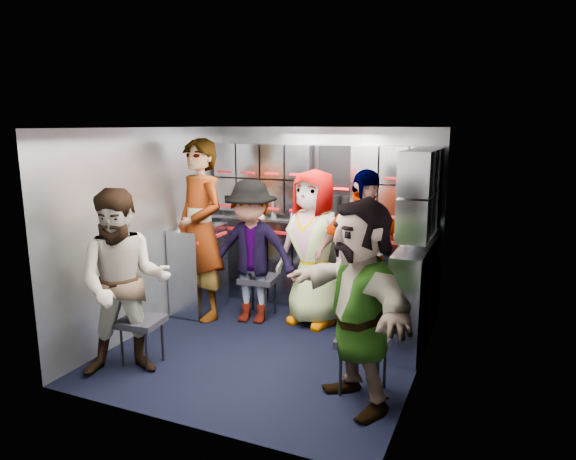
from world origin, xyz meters
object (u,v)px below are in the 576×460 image
at_px(attendant_arc_c, 313,248).
at_px(attendant_arc_a, 124,284).
at_px(jump_seat_center, 318,284).
at_px(attendant_standing, 201,230).
at_px(jump_seat_near_right, 364,343).
at_px(attendant_arc_e, 359,304).
at_px(jump_seat_near_left, 141,324).
at_px(attendant_arc_d, 362,256).
at_px(jump_seat_mid_right, 365,296).
at_px(jump_seat_mid_left, 259,281).
at_px(attendant_arc_b, 251,252).

bearing_deg(attendant_arc_c, attendant_arc_a, -109.72).
relative_size(jump_seat_center, attendant_standing, 0.22).
height_order(jump_seat_center, jump_seat_near_right, jump_seat_near_right).
height_order(attendant_arc_c, attendant_arc_e, attendant_arc_c).
height_order(jump_seat_near_left, jump_seat_center, jump_seat_center).
distance_m(jump_seat_near_left, jump_seat_center, 2.01).
distance_m(attendant_arc_d, attendant_arc_e, 1.27).
bearing_deg(attendant_arc_a, jump_seat_near_right, -18.97).
bearing_deg(attendant_arc_a, jump_seat_mid_right, 13.43).
bearing_deg(jump_seat_near_left, attendant_arc_d, 39.08).
bearing_deg(attendant_arc_a, jump_seat_mid_left, 42.92).
bearing_deg(attendant_standing, jump_seat_mid_right, 35.20).
bearing_deg(jump_seat_near_right, attendant_arc_b, 146.17).
height_order(jump_seat_mid_right, attendant_arc_b, attendant_arc_b).
bearing_deg(attendant_standing, jump_seat_center, 47.62).
bearing_deg(jump_seat_mid_left, jump_seat_near_left, -106.33).
bearing_deg(jump_seat_near_left, attendant_arc_a, -90.00).
bearing_deg(jump_seat_mid_left, attendant_arc_c, 3.10).
distance_m(jump_seat_mid_left, attendant_arc_c, 0.76).
xyz_separation_m(jump_seat_center, attendant_arc_d, (0.58, -0.37, 0.47)).
height_order(jump_seat_near_left, jump_seat_mid_left, jump_seat_mid_left).
height_order(jump_seat_near_right, attendant_arc_e, attendant_arc_e).
relative_size(jump_seat_center, jump_seat_near_right, 0.91).
bearing_deg(jump_seat_near_left, attendant_standing, 96.37).
bearing_deg(jump_seat_mid_left, attendant_arc_e, -42.18).
relative_size(jump_seat_near_left, jump_seat_near_right, 0.90).
bearing_deg(jump_seat_center, jump_seat_near_left, -122.04).
bearing_deg(jump_seat_mid_right, jump_seat_center, 162.24).
relative_size(jump_seat_mid_left, attendant_arc_b, 0.30).
distance_m(attendant_standing, attendant_arc_b, 0.62).
relative_size(attendant_arc_c, attendant_arc_e, 1.03).
relative_size(attendant_arc_a, attendant_arc_c, 0.97).
height_order(jump_seat_mid_right, attendant_arc_d, attendant_arc_d).
bearing_deg(attendant_arc_d, attendant_arc_b, 138.62).
bearing_deg(jump_seat_center, attendant_arc_b, -147.99).
bearing_deg(attendant_arc_b, jump_seat_near_left, -116.98).
bearing_deg(jump_seat_mid_right, attendant_standing, -170.60).
height_order(attendant_standing, attendant_arc_b, attendant_standing).
xyz_separation_m(jump_seat_mid_right, attendant_arc_c, (-0.58, 0.01, 0.46)).
bearing_deg(attendant_arc_e, attendant_arc_b, -176.15).
bearing_deg(attendant_arc_c, jump_seat_mid_left, -164.58).
distance_m(attendant_arc_a, attendant_arc_e, 1.98).
height_order(attendant_arc_a, attendant_arc_e, attendant_arc_e).
distance_m(attendant_arc_a, attendant_arc_b, 1.56).
height_order(jump_seat_near_right, attendant_arc_a, attendant_arc_a).
relative_size(jump_seat_near_right, attendant_standing, 0.24).
relative_size(attendant_arc_b, attendant_arc_c, 0.93).
distance_m(jump_seat_near_right, attendant_arc_a, 2.06).
relative_size(jump_seat_mid_left, jump_seat_near_right, 0.96).
xyz_separation_m(attendant_arc_b, attendant_arc_c, (0.63, 0.21, 0.06)).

